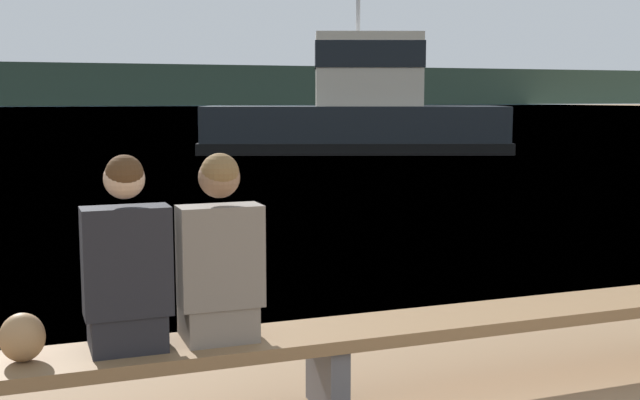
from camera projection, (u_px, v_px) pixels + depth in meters
The scene contains 7 objects.
water_surface at pixel (38, 109), 118.12m from camera, with size 240.00×240.00×0.00m, color #386084.
far_shoreline at pixel (30, 84), 168.98m from camera, with size 600.00×12.00×8.88m, color #2D3D2D.
bench_main at pixel (327, 344), 4.69m from camera, with size 6.47×0.50×0.48m.
person_left at pixel (126, 267), 4.22m from camera, with size 0.45×0.38×1.05m.
person_right at pixel (220, 259), 4.40m from camera, with size 0.45×0.39×1.05m.
shopping_bag at pixel (22, 337), 4.09m from camera, with size 0.23×0.19×0.25m.
tugboat_red at pixel (357, 115), 26.50m from camera, with size 10.53×6.42×6.18m.
Camera 1 is at (-2.83, -1.39, 1.83)m, focal length 45.00 mm.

